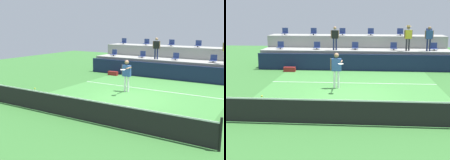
{
  "view_description": "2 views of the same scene",
  "coord_description": "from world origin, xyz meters",
  "views": [
    {
      "loc": [
        6.48,
        -12.28,
        3.73
      ],
      "look_at": [
        -0.26,
        -1.28,
        1.17
      ],
      "focal_mm": 44.24,
      "sensor_mm": 36.0,
      "label": 1
    },
    {
      "loc": [
        0.45,
        -14.1,
        3.9
      ],
      "look_at": [
        -0.54,
        -1.37,
        1.01
      ],
      "focal_mm": 49.46,
      "sensor_mm": 36.0,
      "label": 2
    }
  ],
  "objects": [
    {
      "name": "stadium_chair_lower_far_left",
      "position": [
        -5.28,
        7.23,
        1.46
      ],
      "size": [
        0.44,
        0.4,
        0.52
      ],
      "color": "#2D2D33",
      "rests_on": "seating_tier_lower"
    },
    {
      "name": "tennis_net",
      "position": [
        0.0,
        -4.0,
        0.5
      ],
      "size": [
        10.48,
        0.08,
        1.07
      ],
      "color": "black",
      "rests_on": "ground_plane"
    },
    {
      "name": "stadium_chair_upper_mid_left",
      "position": [
        -1.02,
        9.03,
        2.31
      ],
      "size": [
        0.44,
        0.4,
        0.52
      ],
      "color": "#2D2D33",
      "rests_on": "seating_tier_upper"
    },
    {
      "name": "stadium_chair_lower_left",
      "position": [
        -2.69,
        7.23,
        1.46
      ],
      "size": [
        0.44,
        0.4,
        0.52
      ],
      "color": "#2D2D33",
      "rests_on": "seating_tier_lower"
    },
    {
      "name": "stadium_chair_lower_right",
      "position": [
        2.62,
        7.23,
        1.46
      ],
      "size": [
        0.44,
        0.4,
        0.52
      ],
      "color": "#2D2D33",
      "rests_on": "seating_tier_lower"
    },
    {
      "name": "seating_tier_upper",
      "position": [
        0.0,
        9.1,
        1.05
      ],
      "size": [
        13.0,
        1.8,
        2.1
      ],
      "primitive_type": "cube",
      "color": "gray",
      "rests_on": "ground_plane"
    },
    {
      "name": "seating_tier_lower",
      "position": [
        0.0,
        7.3,
        0.62
      ],
      "size": [
        13.0,
        1.8,
        1.25
      ],
      "primitive_type": "cube",
      "color": "gray",
      "rests_on": "ground_plane"
    },
    {
      "name": "tennis_ball",
      "position": [
        -3.19,
        -3.44,
        0.82
      ],
      "size": [
        0.07,
        0.07,
        0.07
      ],
      "color": "#CCE033"
    },
    {
      "name": "stadium_chair_upper_far_left",
      "position": [
        -5.38,
        9.03,
        2.31
      ],
      "size": [
        0.44,
        0.4,
        0.52
      ],
      "color": "#2D2D33",
      "rests_on": "seating_tier_upper"
    },
    {
      "name": "stadium_chair_upper_mid_right",
      "position": [
        1.09,
        9.03,
        2.31
      ],
      "size": [
        0.44,
        0.4,
        0.52
      ],
      "color": "#2D2D33",
      "rests_on": "seating_tier_upper"
    },
    {
      "name": "court_service_line",
      "position": [
        0.0,
        2.4,
        0.01
      ],
      "size": [
        9.0,
        0.06,
        0.0
      ],
      "primitive_type": "cube",
      "color": "white",
      "rests_on": "ground_plane"
    },
    {
      "name": "court_inner_paint",
      "position": [
        0.0,
        1.0,
        0.0
      ],
      "size": [
        9.0,
        10.0,
        0.01
      ],
      "primitive_type": "cube",
      "color": "#3D7F38",
      "rests_on": "ground_plane"
    },
    {
      "name": "tennis_player",
      "position": [
        -0.81,
        1.19,
        1.13
      ],
      "size": [
        0.73,
        1.23,
        1.82
      ],
      "color": "white",
      "rests_on": "ground_plane"
    },
    {
      "name": "equipment_bag",
      "position": [
        -4.23,
        5.35,
        0.15
      ],
      "size": [
        0.76,
        0.28,
        0.3
      ],
      "primitive_type": "cube",
      "color": "maroon",
      "rests_on": "ground_plane"
    },
    {
      "name": "ground_plane",
      "position": [
        0.0,
        0.0,
        0.0
      ],
      "size": [
        40.0,
        40.0,
        0.0
      ],
      "primitive_type": "plane",
      "color": "#336B2D"
    },
    {
      "name": "stadium_chair_lower_center",
      "position": [
        -0.02,
        7.23,
        1.46
      ],
      "size": [
        0.44,
        0.4,
        0.52
      ],
      "color": "#2D2D33",
      "rests_on": "seating_tier_lower"
    },
    {
      "name": "sponsor_backboard",
      "position": [
        0.0,
        6.0,
        0.55
      ],
      "size": [
        13.0,
        0.16,
        1.1
      ],
      "primitive_type": "cube",
      "color": "#141E42",
      "rests_on": "ground_plane"
    },
    {
      "name": "spectator_in_white",
      "position": [
        -1.39,
        6.85,
        2.2
      ],
      "size": [
        0.57,
        0.24,
        1.6
      ],
      "color": "navy",
      "rests_on": "seating_tier_lower"
    },
    {
      "name": "stadium_chair_upper_left",
      "position": [
        -3.2,
        9.03,
        2.31
      ],
      "size": [
        0.44,
        0.4,
        0.52
      ],
      "color": "#2D2D33",
      "rests_on": "seating_tier_upper"
    }
  ]
}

